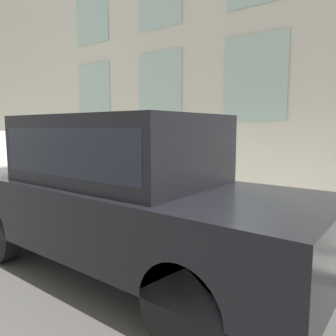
% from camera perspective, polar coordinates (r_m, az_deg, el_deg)
% --- Properties ---
extents(ground_plane, '(80.00, 80.00, 0.00)m').
position_cam_1_polar(ground_plane, '(5.53, 0.95, -13.04)').
color(ground_plane, '#514F4C').
extents(sidewalk, '(3.11, 60.00, 0.16)m').
position_cam_1_polar(sidewalk, '(6.75, 8.95, -8.63)').
color(sidewalk, '#B2ADA3').
rests_on(sidewalk, ground_plane).
extents(building_facade, '(0.33, 40.00, 7.34)m').
position_cam_1_polar(building_facade, '(8.23, 15.52, 19.31)').
color(building_facade, beige).
rests_on(building_facade, ground_plane).
extents(fire_hydrant, '(0.34, 0.45, 0.79)m').
position_cam_1_polar(fire_hydrant, '(5.75, 2.07, -6.32)').
color(fire_hydrant, gray).
rests_on(fire_hydrant, sidewalk).
extents(person, '(0.32, 0.21, 1.32)m').
position_cam_1_polar(person, '(6.58, -1.80, -1.17)').
color(person, navy).
rests_on(person, sidewalk).
extents(parked_car_charcoal_near, '(1.84, 5.21, 2.05)m').
position_cam_1_polar(parked_car_charcoal_near, '(4.30, -8.59, -3.51)').
color(parked_car_charcoal_near, black).
rests_on(parked_car_charcoal_near, ground_plane).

